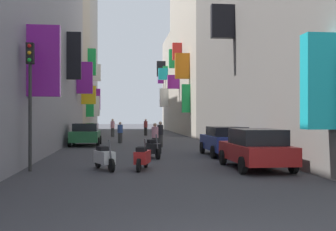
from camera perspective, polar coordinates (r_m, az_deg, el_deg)
The scene contains 18 objects.
ground_plane at distance 34.65m, azimuth -4.08°, elevation -3.33°, with size 140.00×140.00×0.00m, color #38383D.
building_left_mid_a at distance 45.50m, azimuth -14.86°, elevation 9.93°, with size 7.14×9.22×19.78m.
building_left_mid_b at distance 57.71m, azimuth -13.04°, elevation 8.14°, with size 7.03×15.64×20.46m.
building_right_near at distance 22.62m, azimuth 18.82°, elevation 12.69°, with size 7.33×30.79×13.94m.
building_right_mid_a at distance 46.69m, azimuth 5.40°, elevation 10.41°, with size 7.37×19.19×20.95m.
building_right_mid_b at distance 60.46m, azimuth 2.53°, elevation 4.29°, with size 7.30×10.03×13.14m.
parked_car_red at distance 15.87m, azimuth 11.90°, elevation -4.37°, with size 1.96×4.17×1.49m.
parked_car_green at distance 28.42m, azimuth -11.19°, elevation -2.48°, with size 1.97×3.96×1.48m.
parked_car_blue at distance 20.94m, azimuth 7.87°, elevation -3.36°, with size 1.99×4.06×1.44m.
scooter_white at distance 15.47m, azimuth -8.69°, elevation -5.66°, with size 0.84×1.83×1.13m.
scooter_black at distance 19.64m, azimuth -2.05°, elevation -4.47°, with size 0.68×1.84×1.13m.
scooter_red at distance 15.37m, azimuth -3.51°, elevation -5.70°, with size 0.69×1.88×1.13m.
pedestrian_crossing at distance 30.59m, azimuth -6.55°, elevation -2.34°, with size 0.53×0.53×1.54m.
pedestrian_near_left at distance 42.26m, azimuth -3.07°, elevation -1.62°, with size 0.54×0.54×1.67m.
pedestrian_near_right at distance 40.10m, azimuth -7.58°, elevation -1.68°, with size 0.51×0.51×1.70m.
pedestrian_mid_street at distance 26.46m, azimuth -1.06°, elevation -2.59°, with size 0.50×0.50×1.63m.
pedestrian_far_away at distance 23.16m, azimuth -1.79°, elevation -3.01°, with size 0.53×0.53×1.58m.
traffic_light_near_corner at distance 15.69m, azimuth -18.32°, elevation 4.05°, with size 0.26×0.34×4.58m.
Camera 1 is at (-1.41, -4.56, 1.97)m, focal length 44.64 mm.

